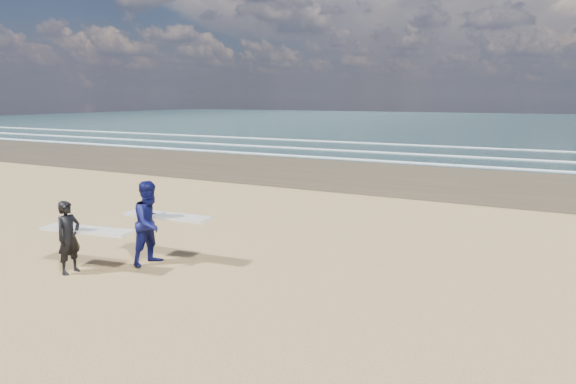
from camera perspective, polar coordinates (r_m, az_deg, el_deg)
The scene contains 2 objects.
surfer_near at distance 12.49m, azimuth -22.89°, elevation -4.53°, with size 2.26×1.09×1.66m.
surfer_far at distance 12.50m, azimuth -14.91°, elevation -3.29°, with size 2.23×1.23×1.99m.
Camera 1 is at (9.95, -7.37, 3.93)m, focal length 32.00 mm.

